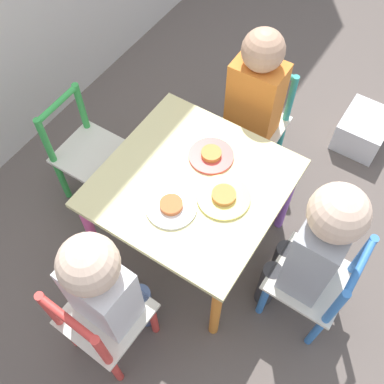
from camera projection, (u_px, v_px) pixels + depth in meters
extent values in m
plane|color=#5B514C|center=(192.00, 241.00, 1.93)|extent=(6.00, 6.00, 0.00)
cube|color=beige|center=(192.00, 183.00, 1.56)|extent=(0.61, 0.61, 0.02)
cylinder|color=orange|center=(216.00, 311.00, 1.54)|extent=(0.04, 0.04, 0.44)
cylinder|color=#8E51BC|center=(287.00, 198.00, 1.79)|extent=(0.04, 0.04, 0.44)
cylinder|color=#E5599E|center=(92.00, 234.00, 1.70)|extent=(0.04, 0.04, 0.44)
cylinder|color=yellow|center=(173.00, 140.00, 1.95)|extent=(0.04, 0.04, 0.44)
cube|color=silver|center=(106.00, 314.00, 1.49)|extent=(0.27, 0.27, 0.02)
cylinder|color=#DB3D38|center=(154.00, 319.00, 1.62)|extent=(0.03, 0.03, 0.26)
cylinder|color=#DB3D38|center=(109.00, 287.00, 1.68)|extent=(0.03, 0.03, 0.26)
cylinder|color=#DB3D38|center=(115.00, 370.00, 1.53)|extent=(0.03, 0.03, 0.26)
cylinder|color=#DB3D38|center=(70.00, 333.00, 1.59)|extent=(0.03, 0.03, 0.26)
cylinder|color=#DB3D38|center=(103.00, 351.00, 1.31)|extent=(0.03, 0.03, 0.26)
cylinder|color=#DB3D38|center=(51.00, 310.00, 1.38)|extent=(0.03, 0.03, 0.26)
cylinder|color=#DB3D38|center=(67.00, 319.00, 1.25)|extent=(0.03, 0.21, 0.02)
cube|color=silver|center=(310.00, 278.00, 1.56)|extent=(0.26, 0.26, 0.02)
cylinder|color=#387AD1|center=(290.00, 256.00, 1.75)|extent=(0.03, 0.03, 0.26)
cylinder|color=#387AD1|center=(263.00, 299.00, 1.66)|extent=(0.03, 0.03, 0.26)
cylinder|color=#387AD1|center=(340.00, 284.00, 1.69)|extent=(0.03, 0.03, 0.26)
cylinder|color=#387AD1|center=(316.00, 331.00, 1.59)|extent=(0.03, 0.03, 0.26)
cylinder|color=#387AD1|center=(362.00, 256.00, 1.47)|extent=(0.03, 0.03, 0.26)
cylinder|color=#387AD1|center=(335.00, 308.00, 1.38)|extent=(0.03, 0.03, 0.26)
cylinder|color=#387AD1|center=(360.00, 267.00, 1.33)|extent=(0.21, 0.03, 0.02)
cube|color=silver|center=(252.00, 126.00, 1.94)|extent=(0.26, 0.26, 0.02)
cylinder|color=teal|center=(217.00, 151.00, 2.03)|extent=(0.03, 0.03, 0.26)
cylinder|color=teal|center=(259.00, 171.00, 1.97)|extent=(0.03, 0.03, 0.26)
cylinder|color=teal|center=(240.00, 121.00, 2.13)|extent=(0.03, 0.03, 0.26)
cylinder|color=teal|center=(280.00, 140.00, 2.07)|extent=(0.03, 0.03, 0.26)
cylinder|color=teal|center=(245.00, 81.00, 1.92)|extent=(0.03, 0.03, 0.26)
cylinder|color=teal|center=(290.00, 100.00, 1.85)|extent=(0.03, 0.03, 0.26)
cylinder|color=teal|center=(272.00, 69.00, 1.79)|extent=(0.03, 0.21, 0.02)
cube|color=silver|center=(91.00, 154.00, 1.85)|extent=(0.26, 0.26, 0.02)
cylinder|color=green|center=(100.00, 202.00, 1.89)|extent=(0.03, 0.03, 0.26)
cylinder|color=green|center=(131.00, 167.00, 1.98)|extent=(0.03, 0.03, 0.26)
cylinder|color=green|center=(62.00, 179.00, 1.95)|extent=(0.03, 0.03, 0.26)
cylinder|color=green|center=(93.00, 147.00, 2.05)|extent=(0.03, 0.03, 0.26)
cylinder|color=green|center=(46.00, 142.00, 1.73)|extent=(0.03, 0.03, 0.26)
cylinder|color=green|center=(82.00, 108.00, 1.83)|extent=(0.03, 0.03, 0.26)
cylinder|color=green|center=(57.00, 104.00, 1.69)|extent=(0.21, 0.03, 0.02)
cylinder|color=#4C608E|center=(144.00, 306.00, 1.64)|extent=(0.07, 0.07, 0.27)
cylinder|color=#4C608E|center=(123.00, 291.00, 1.67)|extent=(0.07, 0.07, 0.27)
cube|color=silver|center=(102.00, 293.00, 1.37)|extent=(0.15, 0.21, 0.29)
sphere|color=beige|center=(88.00, 264.00, 1.19)|extent=(0.17, 0.17, 0.17)
cylinder|color=#38383D|center=(280.00, 264.00, 1.73)|extent=(0.07, 0.07, 0.27)
cylinder|color=#38383D|center=(268.00, 284.00, 1.68)|extent=(0.07, 0.07, 0.27)
cube|color=#999EA8|center=(317.00, 253.00, 1.41)|extent=(0.20, 0.14, 0.35)
sphere|color=beige|center=(339.00, 213.00, 1.20)|extent=(0.17, 0.17, 0.17)
cylinder|color=#7A6B5B|center=(227.00, 158.00, 2.00)|extent=(0.07, 0.07, 0.27)
cylinder|color=#7A6B5B|center=(247.00, 167.00, 1.98)|extent=(0.07, 0.07, 0.27)
cube|color=orange|center=(255.00, 99.00, 1.78)|extent=(0.14, 0.20, 0.34)
sphere|color=tan|center=(263.00, 50.00, 1.58)|extent=(0.16, 0.16, 0.16)
cylinder|color=white|center=(171.00, 207.00, 1.49)|extent=(0.17, 0.17, 0.01)
cylinder|color=#CC6633|center=(171.00, 205.00, 1.47)|extent=(0.08, 0.08, 0.02)
cylinder|color=#EADB66|center=(224.00, 197.00, 1.51)|extent=(0.18, 0.18, 0.01)
cylinder|color=#D6843D|center=(224.00, 195.00, 1.50)|extent=(0.08, 0.08, 0.02)
cylinder|color=#E54C47|center=(211.00, 156.00, 1.60)|extent=(0.16, 0.16, 0.01)
cylinder|color=#D6843D|center=(211.00, 154.00, 1.59)|extent=(0.07, 0.07, 0.02)
cube|color=silver|center=(363.00, 130.00, 2.16)|extent=(0.25, 0.21, 0.16)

